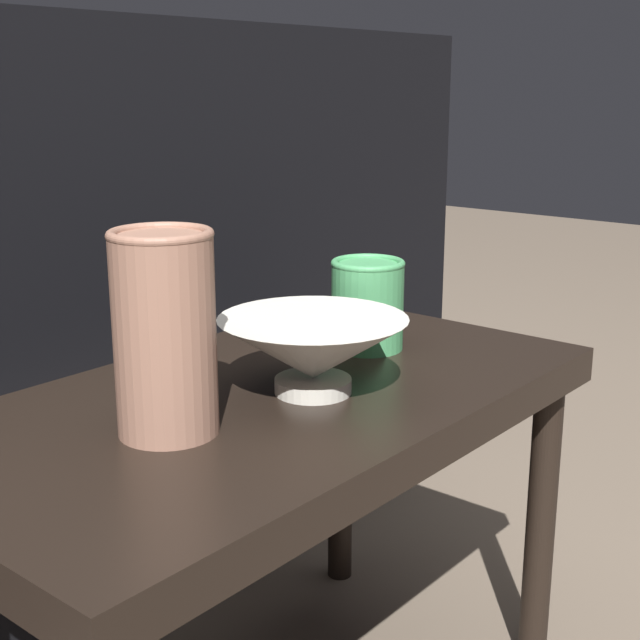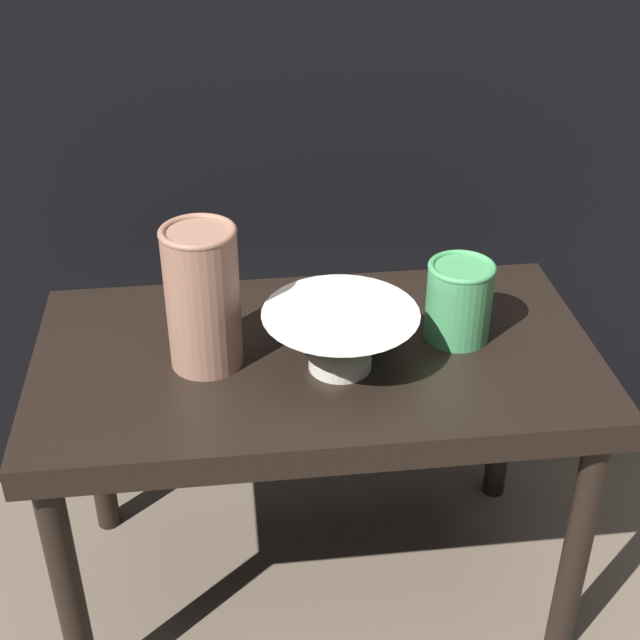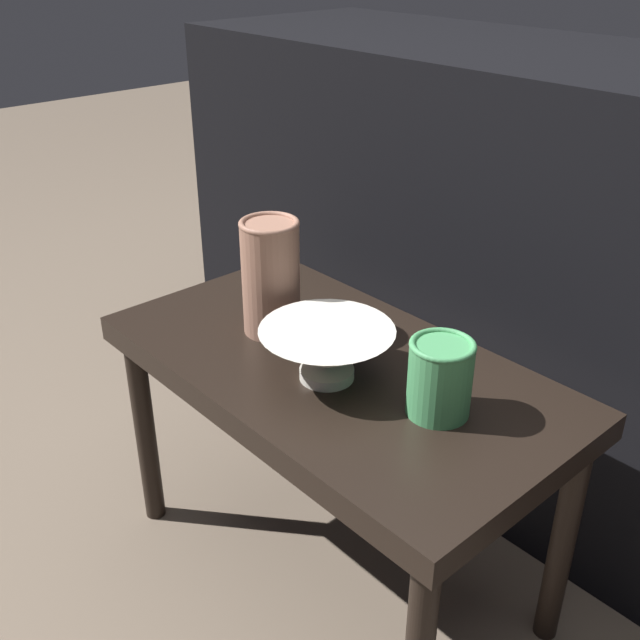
% 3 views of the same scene
% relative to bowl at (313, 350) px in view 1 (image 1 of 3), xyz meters
% --- Properties ---
extents(table, '(0.72, 0.39, 0.42)m').
position_rel_bowl_xyz_m(table, '(-0.03, 0.04, -0.10)').
color(table, black).
rests_on(table, ground_plane).
extents(bowl, '(0.19, 0.19, 0.08)m').
position_rel_bowl_xyz_m(bowl, '(0.00, 0.00, 0.00)').
color(bowl, silver).
rests_on(bowl, table).
extents(vase_textured_left, '(0.09, 0.09, 0.18)m').
position_rel_bowl_xyz_m(vase_textured_left, '(-0.16, 0.03, 0.05)').
color(vase_textured_left, '#996B56').
rests_on(vase_textured_left, table).
extents(vase_colorful_right, '(0.09, 0.09, 0.11)m').
position_rel_bowl_xyz_m(vase_colorful_right, '(0.16, 0.05, 0.01)').
color(vase_colorful_right, '#47995B').
rests_on(vase_colorful_right, table).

